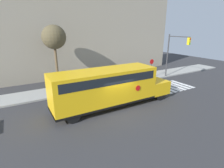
# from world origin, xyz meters

# --- Properties ---
(ground_plane) EXTENTS (60.00, 60.00, 0.00)m
(ground_plane) POSITION_xyz_m (0.00, 0.00, 0.00)
(ground_plane) COLOR #333335
(sidewalk_strip) EXTENTS (44.00, 3.00, 0.15)m
(sidewalk_strip) POSITION_xyz_m (0.00, 6.50, 0.07)
(sidewalk_strip) COLOR #9E9E99
(sidewalk_strip) RESTS_ON ground
(building_backdrop) EXTENTS (32.00, 4.00, 10.64)m
(building_backdrop) POSITION_xyz_m (0.00, 13.00, 5.32)
(building_backdrop) COLOR #9E937F
(building_backdrop) RESTS_ON ground
(crosswalk_stripes) EXTENTS (4.00, 3.20, 0.01)m
(crosswalk_stripes) POSITION_xyz_m (8.44, 2.00, 0.00)
(crosswalk_stripes) COLOR white
(crosswalk_stripes) RESTS_ON ground
(school_bus) EXTENTS (10.35, 2.57, 3.15)m
(school_bus) POSITION_xyz_m (-0.23, 0.90, 1.80)
(school_bus) COLOR yellow
(school_bus) RESTS_ON ground
(stop_sign) EXTENTS (0.61, 0.10, 2.57)m
(stop_sign) POSITION_xyz_m (8.38, 5.43, 1.65)
(stop_sign) COLOR #38383A
(stop_sign) RESTS_ON ground
(traffic_light) EXTENTS (0.28, 3.14, 5.53)m
(traffic_light) POSITION_xyz_m (10.85, 4.25, 3.65)
(traffic_light) COLOR #38383A
(traffic_light) RESTS_ON ground
(tree_near_sidewalk) EXTENTS (2.53, 2.53, 6.60)m
(tree_near_sidewalk) POSITION_xyz_m (-2.46, 8.72, 5.28)
(tree_near_sidewalk) COLOR brown
(tree_near_sidewalk) RESTS_ON ground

